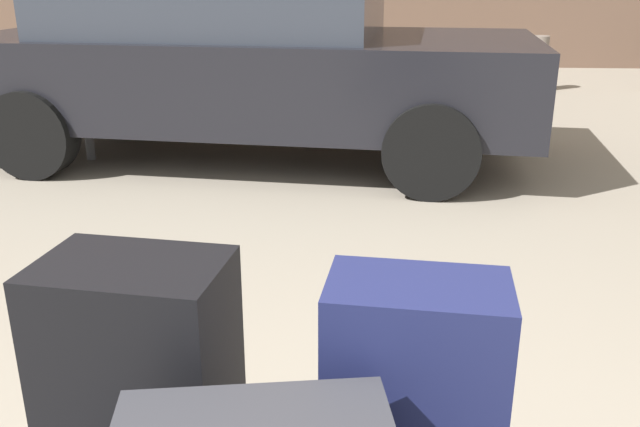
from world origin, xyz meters
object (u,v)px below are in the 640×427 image
Objects in this scene: suitcase_navy_rear_right at (412,420)px; bollard_kerb_near at (538,64)px; parked_car at (244,61)px; suitcase_black_center at (143,398)px.

bollard_kerb_near is (2.03, 7.56, -0.30)m from suitcase_navy_rear_right.
parked_car is (-1.04, 4.26, 0.13)m from suitcase_navy_rear_right.
bollard_kerb_near is at bearing 80.65° from suitcase_navy_rear_right.
suitcase_black_center is 0.89× the size of bollard_kerb_near.
suitcase_navy_rear_right is (0.54, -0.03, -0.01)m from suitcase_black_center.
parked_car is 4.53m from bollard_kerb_near.
suitcase_navy_rear_right is 0.13× the size of parked_car.
parked_car is at bearing 103.84° from suitcase_black_center.
bollard_kerb_near is (2.57, 7.53, -0.30)m from suitcase_black_center.
bollard_kerb_near is (3.07, 3.30, -0.43)m from parked_car.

